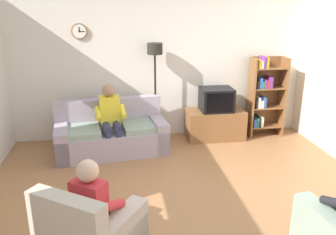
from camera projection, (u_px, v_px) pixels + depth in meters
ground_plane at (186, 204)px, 4.64m from camera, size 12.00×12.00×0.00m
back_wall_assembly at (160, 67)px, 6.72m from camera, size 6.20×0.17×2.70m
couch at (111, 135)px, 6.18m from camera, size 1.99×1.11×0.90m
tv_stand at (215, 124)px, 6.81m from camera, size 1.10×0.56×0.57m
tv at (216, 99)px, 6.62m from camera, size 0.60×0.49×0.44m
bookshelf at (264, 95)px, 6.84m from camera, size 0.68×0.36×1.59m
floor_lamp at (155, 65)px, 6.38m from camera, size 0.28×0.28×1.85m
armchair_near_window at (92, 235)px, 3.56m from camera, size 1.16×1.18×0.90m
person_on_couch at (111, 116)px, 5.96m from camera, size 0.55×0.57×1.24m
person_in_left_armchair at (96, 203)px, 3.54m from camera, size 0.61×0.64×1.12m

